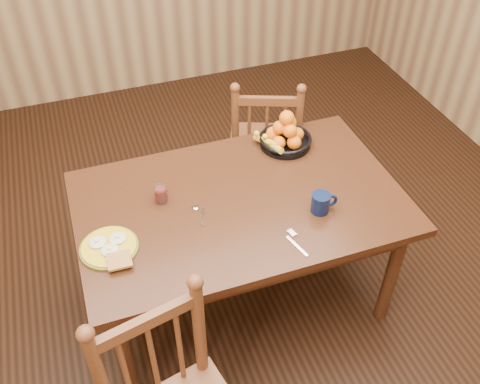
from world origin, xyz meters
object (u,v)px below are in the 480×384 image
object	(u,v)px
dining_table	(240,212)
breakfast_plate	(110,248)
fruit_bowl	(285,136)
coffee_mug	(321,203)
chair_far	(265,146)

from	to	relation	value
dining_table	breakfast_plate	size ratio (longest dim) A/B	5.54
breakfast_plate	fruit_bowl	size ratio (longest dim) A/B	0.89
dining_table	coffee_mug	world-z (taller)	coffee_mug
chair_far	fruit_bowl	world-z (taller)	chair_far
breakfast_plate	dining_table	bearing A→B (deg)	10.07
fruit_bowl	dining_table	bearing A→B (deg)	-138.20
chair_far	fruit_bowl	bearing A→B (deg)	105.29
dining_table	coffee_mug	xyz separation A→B (m)	(0.34, -0.20, 0.14)
coffee_mug	breakfast_plate	bearing A→B (deg)	175.19
chair_far	breakfast_plate	bearing A→B (deg)	58.31
coffee_mug	chair_far	bearing A→B (deg)	85.21
dining_table	breakfast_plate	bearing A→B (deg)	-169.93
coffee_mug	dining_table	bearing A→B (deg)	149.47
coffee_mug	fruit_bowl	size ratio (longest dim) A/B	0.41
dining_table	fruit_bowl	world-z (taller)	fruit_bowl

